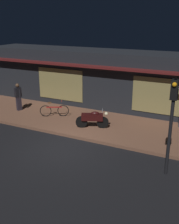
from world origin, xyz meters
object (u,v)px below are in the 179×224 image
traffic_light_pole (172,111)px  person_photographer (18,96)px  bicycle_parked (54,110)px  motorcycle (93,119)px

traffic_light_pole → person_photographer: bearing=161.6°
bicycle_parked → person_photographer: (-2.55, -0.01, 0.52)m
bicycle_parked → traffic_light_pole: size_ratio=0.41×
traffic_light_pole → motorcycle: bearing=148.7°
motorcycle → bicycle_parked: bearing=167.7°
bicycle_parked → person_photographer: bearing=-179.8°
bicycle_parked → motorcycle: bearing=-12.3°
person_photographer → traffic_light_pole: traffic_light_pole is taller
motorcycle → person_photographer: person_photographer is taller
bicycle_parked → traffic_light_pole: 7.88m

